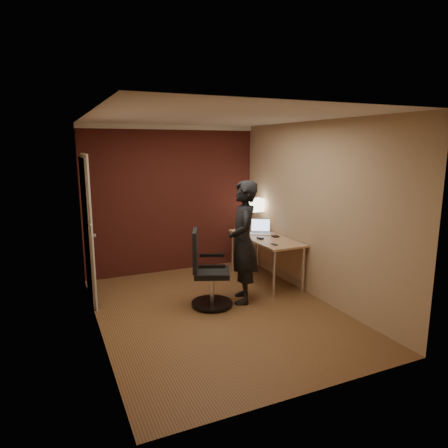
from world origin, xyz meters
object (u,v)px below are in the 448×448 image
at_px(phone, 274,244).
at_px(wallet, 275,236).
at_px(desk_lamp, 256,205).
at_px(desk, 269,244).
at_px(office_chair, 207,274).
at_px(mouse, 260,238).
at_px(person, 243,242).
at_px(laptop, 260,229).

xyz_separation_m(phone, wallet, (0.28, 0.43, 0.01)).
bearing_deg(desk_lamp, desk, -97.29).
relative_size(desk_lamp, phone, 4.65).
bearing_deg(wallet, office_chair, -159.44).
bearing_deg(mouse, desk_lamp, 47.45).
height_order(office_chair, person, person).
xyz_separation_m(desk_lamp, laptop, (-0.09, -0.33, -0.35)).
relative_size(desk, office_chair, 1.44).
height_order(desk_lamp, office_chair, desk_lamp).
distance_m(mouse, phone, 0.40).
relative_size(desk_lamp, office_chair, 0.51).
bearing_deg(wallet, desk, 136.09).
bearing_deg(office_chair, laptop, 33.78).
xyz_separation_m(laptop, person, (-0.77, -0.90, 0.06)).
relative_size(laptop, office_chair, 0.40).
distance_m(phone, wallet, 0.51).
height_order(mouse, wallet, mouse).
distance_m(desk, person, 1.02).
bearing_deg(desk_lamp, laptop, -105.20).
height_order(desk, phone, phone).
bearing_deg(person, phone, 123.67).
distance_m(laptop, phone, 0.81).
xyz_separation_m(laptop, wallet, (0.08, -0.35, -0.05)).
bearing_deg(phone, wallet, 56.04).
xyz_separation_m(desk_lamp, phone, (-0.29, -1.11, -0.41)).
bearing_deg(office_chair, desk, 24.05).
xyz_separation_m(laptop, mouse, (-0.22, -0.39, -0.05)).
xyz_separation_m(desk, office_chair, (-1.31, -0.59, -0.14)).
distance_m(desk, wallet, 0.17).
height_order(laptop, phone, laptop).
bearing_deg(person, laptop, 161.89).
relative_size(laptop, person, 0.24).
xyz_separation_m(desk, person, (-0.78, -0.61, 0.25)).
relative_size(wallet, office_chair, 0.11).
bearing_deg(person, wallet, 145.18).
xyz_separation_m(mouse, office_chair, (-1.09, -0.48, -0.29)).
bearing_deg(phone, laptop, 74.67).
xyz_separation_m(phone, person, (-0.57, -0.11, 0.12)).
height_order(desk, desk_lamp, desk_lamp).
height_order(desk_lamp, laptop, desk_lamp).
relative_size(laptop, wallet, 3.78).
bearing_deg(person, desk_lamp, 167.47).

